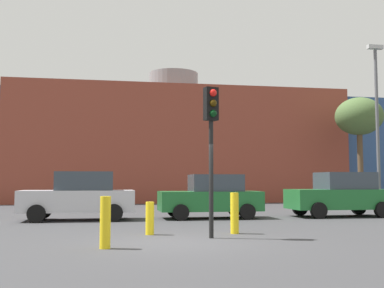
{
  "coord_description": "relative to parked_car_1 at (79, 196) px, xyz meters",
  "views": [
    {
      "loc": [
        -1.71,
        -11.84,
        1.5
      ],
      "look_at": [
        1.77,
        7.86,
        3.07
      ],
      "focal_mm": 44.68,
      "sensor_mm": 36.0,
      "label": 1
    }
  ],
  "objects": [
    {
      "name": "parked_car_1",
      "position": [
        0.0,
        0.0,
        0.0
      ],
      "size": [
        4.34,
        2.13,
        1.88
      ],
      "rotation": [
        0.0,
        0.0,
        3.14
      ],
      "color": "silver",
      "rests_on": "ground_plane"
    },
    {
      "name": "traffic_light_island",
      "position": [
        3.81,
        -6.66,
        2.04
      ],
      "size": [
        0.41,
        0.4,
        4.05
      ],
      "rotation": [
        0.0,
        0.0,
        -1.33
      ],
      "color": "black",
      "rests_on": "ground_plane"
    },
    {
      "name": "parked_car_3",
      "position": [
        10.96,
        0.0,
        0.01
      ],
      "size": [
        4.37,
        2.14,
        1.89
      ],
      "rotation": [
        0.0,
        0.0,
        3.14
      ],
      "color": "#1E662D",
      "rests_on": "ground_plane"
    },
    {
      "name": "building_backdrop",
      "position": [
        6.3,
        19.18,
        3.2
      ],
      "size": [
        41.2,
        11.82,
        10.34
      ],
      "color": "brown",
      "rests_on": "ground_plane"
    },
    {
      "name": "bollard_yellow_2",
      "position": [
        4.7,
        -5.69,
        -0.35
      ],
      "size": [
        0.24,
        0.24,
        1.18
      ],
      "primitive_type": "cylinder",
      "color": "yellow",
      "rests_on": "ground_plane"
    },
    {
      "name": "bollard_yellow_1",
      "position": [
        2.27,
        -5.54,
        -0.47
      ],
      "size": [
        0.24,
        0.24,
        0.92
      ],
      "primitive_type": "cylinder",
      "color": "yellow",
      "rests_on": "ground_plane"
    },
    {
      "name": "bollard_yellow_0",
      "position": [
        1.04,
        -8.16,
        -0.35
      ],
      "size": [
        0.24,
        0.24,
        1.17
      ],
      "primitive_type": "cylinder",
      "color": "yellow",
      "rests_on": "ground_plane"
    },
    {
      "name": "parked_car_2",
      "position": [
        5.26,
        0.0,
        -0.05
      ],
      "size": [
        4.12,
        2.02,
        1.79
      ],
      "rotation": [
        0.0,
        0.0,
        3.14
      ],
      "color": "#1E662D",
      "rests_on": "ground_plane"
    },
    {
      "name": "ground_plane",
      "position": [
        2.78,
        -7.33,
        -0.94
      ],
      "size": [
        200.0,
        200.0,
        0.0
      ],
      "primitive_type": "plane",
      "color": "#38383A"
    },
    {
      "name": "bare_tree_0",
      "position": [
        17.67,
        10.21,
        4.85
      ],
      "size": [
        3.16,
        3.16,
        7.14
      ],
      "color": "brown",
      "rests_on": "ground_plane"
    },
    {
      "name": "street_lamp",
      "position": [
        14.21,
        2.36,
        3.76
      ],
      "size": [
        0.8,
        0.24,
        8.33
      ],
      "color": "#59595E",
      "rests_on": "ground_plane"
    }
  ]
}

